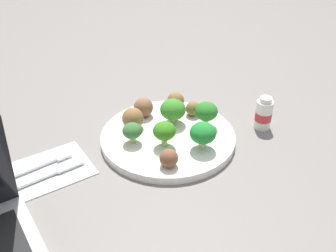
{
  "coord_description": "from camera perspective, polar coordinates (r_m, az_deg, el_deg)",
  "views": [
    {
      "loc": [
        -0.31,
        -0.59,
        0.47
      ],
      "look_at": [
        0.0,
        0.0,
        0.04
      ],
      "focal_mm": 41.35,
      "sensor_mm": 36.0,
      "label": 1
    }
  ],
  "objects": [
    {
      "name": "yogurt_bottle",
      "position": [
        0.86,
        13.91,
        1.71
      ],
      "size": [
        0.04,
        0.04,
        0.07
      ],
      "color": "white",
      "rests_on": "ground_plane"
    },
    {
      "name": "knife",
      "position": [
        0.75,
        -16.95,
        -6.66
      ],
      "size": [
        0.15,
        0.04,
        0.01
      ],
      "color": "silver",
      "rests_on": "napkin"
    },
    {
      "name": "meatball_center",
      "position": [
        0.82,
        -5.21,
        1.14
      ],
      "size": [
        0.05,
        0.05,
        0.05
      ],
      "primitive_type": "sphere",
      "color": "brown",
      "rests_on": "plate"
    },
    {
      "name": "broccoli_floret_front_right",
      "position": [
        0.75,
        5.17,
        -1.07
      ],
      "size": [
        0.05,
        0.05,
        0.06
      ],
      "color": "#A3C083",
      "rests_on": "plate"
    },
    {
      "name": "meatball_far_rim",
      "position": [
        0.71,
        0.12,
        -4.76
      ],
      "size": [
        0.04,
        0.04,
        0.04
      ],
      "primitive_type": "sphere",
      "color": "brown",
      "rests_on": "plate"
    },
    {
      "name": "broccoli_floret_near_rim",
      "position": [
        0.75,
        -0.54,
        -0.78
      ],
      "size": [
        0.05,
        0.05,
        0.05
      ],
      "color": "#A7CC6A",
      "rests_on": "plate"
    },
    {
      "name": "broccoli_floret_back_left",
      "position": [
        0.77,
        -5.3,
        -0.74
      ],
      "size": [
        0.04,
        0.04,
        0.04
      ],
      "color": "#ADCD70",
      "rests_on": "plate"
    },
    {
      "name": "meatball_back_left",
      "position": [
        0.86,
        -3.64,
        2.79
      ],
      "size": [
        0.04,
        0.04,
        0.04
      ],
      "primitive_type": "sphere",
      "color": "brown",
      "rests_on": "plate"
    },
    {
      "name": "broccoli_floret_center",
      "position": [
        0.82,
        5.66,
        2.12
      ],
      "size": [
        0.05,
        0.05,
        0.06
      ],
      "color": "#9AC46D",
      "rests_on": "plate"
    },
    {
      "name": "broccoli_floret_front_left",
      "position": [
        0.82,
        0.73,
        2.44
      ],
      "size": [
        0.06,
        0.06,
        0.06
      ],
      "color": "#99BD76",
      "rests_on": "plate"
    },
    {
      "name": "ground_plane",
      "position": [
        0.81,
        -0.0,
        -2.12
      ],
      "size": [
        4.0,
        4.0,
        0.0
      ],
      "primitive_type": "plane",
      "color": "slate"
    },
    {
      "name": "fork",
      "position": [
        0.78,
        -17.76,
        -5.17
      ],
      "size": [
        0.12,
        0.04,
        0.01
      ],
      "color": "silver",
      "rests_on": "napkin"
    },
    {
      "name": "plate",
      "position": [
        0.81,
        -0.0,
        -1.66
      ],
      "size": [
        0.28,
        0.28,
        0.02
      ],
      "primitive_type": "cylinder",
      "color": "white",
      "rests_on": "ground_plane"
    },
    {
      "name": "napkin",
      "position": [
        0.77,
        -17.81,
        -6.39
      ],
      "size": [
        0.18,
        0.14,
        0.01
      ],
      "primitive_type": "cube",
      "rotation": [
        0.0,
        0.0,
        0.09
      ],
      "color": "white",
      "rests_on": "ground_plane"
    },
    {
      "name": "meatball_front_left",
      "position": [
        0.88,
        1.13,
        3.75
      ],
      "size": [
        0.04,
        0.04,
        0.04
      ],
      "primitive_type": "sphere",
      "color": "brown",
      "rests_on": "plate"
    },
    {
      "name": "meatball_back_right",
      "position": [
        0.86,
        3.71,
        2.58
      ],
      "size": [
        0.03,
        0.03,
        0.03
      ],
      "primitive_type": "sphere",
      "color": "brown",
      "rests_on": "plate"
    }
  ]
}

